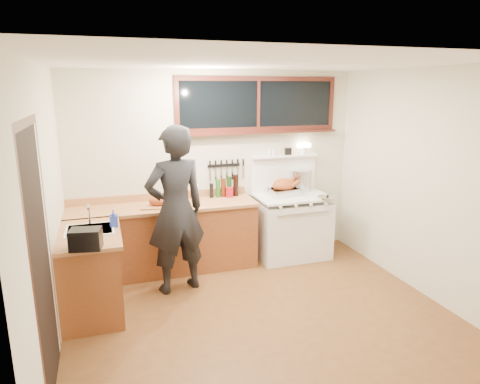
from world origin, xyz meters
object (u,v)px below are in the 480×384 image
object	(u,v)px
cutting_board	(158,203)
roast_turkey	(284,188)
man	(176,210)
vintage_stove	(291,225)

from	to	relation	value
cutting_board	roast_turkey	size ratio (longest dim) A/B	0.96
man	roast_turkey	size ratio (longest dim) A/B	4.20
vintage_stove	cutting_board	world-z (taller)	vintage_stove
vintage_stove	man	distance (m)	1.90
cutting_board	roast_turkey	distance (m)	1.76
vintage_stove	cutting_board	size ratio (longest dim) A/B	3.53
cutting_board	roast_turkey	xyz separation A→B (m)	(1.76, 0.06, 0.05)
vintage_stove	man	xyz separation A→B (m)	(-1.73, -0.56, 0.52)
cutting_board	roast_turkey	bearing A→B (deg)	1.81
man	roast_turkey	bearing A→B (deg)	20.09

